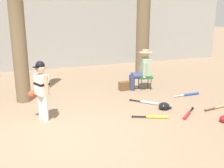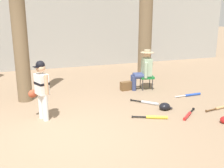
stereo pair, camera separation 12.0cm
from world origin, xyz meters
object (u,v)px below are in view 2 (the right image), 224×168
(folding_stool, at_px, (146,77))
(bat_aluminum_silver, at_px, (148,103))
(bat_red_barrel, at_px, (188,115))
(bat_yellow_trainer, at_px, (154,117))
(tree_near_player, at_px, (18,16))
(batting_helmet_black, at_px, (165,107))
(young_ballplayer, at_px, (41,87))
(bat_wood_tan, at_px, (221,108))
(tree_behind_spectator, at_px, (146,4))
(bat_blue_youth, at_px, (191,95))
(seated_spectator, at_px, (144,69))
(handbag_beside_stool, at_px, (126,86))

(folding_stool, relative_size, bat_aluminum_silver, 0.80)
(bat_red_barrel, xyz_separation_m, bat_yellow_trainer, (-0.78, 0.15, 0.00))
(tree_near_player, distance_m, batting_helmet_black, 4.21)
(young_ballplayer, distance_m, bat_wood_tan, 4.26)
(bat_red_barrel, bearing_deg, bat_yellow_trainer, 169.29)
(young_ballplayer, xyz_separation_m, folding_stool, (3.20, 1.35, -0.38))
(young_ballplayer, xyz_separation_m, batting_helmet_black, (2.81, -0.39, -0.67))
(tree_behind_spectator, bearing_deg, bat_blue_youth, -84.24)
(tree_behind_spectator, bearing_deg, bat_red_barrel, -101.17)
(young_ballplayer, distance_m, bat_red_barrel, 3.31)
(folding_stool, distance_m, bat_aluminum_silver, 1.39)
(bat_yellow_trainer, bearing_deg, young_ballplayer, 160.91)
(bat_wood_tan, relative_size, bat_yellow_trainer, 1.07)
(tree_near_player, height_order, bat_blue_youth, tree_near_player)
(bat_red_barrel, xyz_separation_m, bat_aluminum_silver, (-0.46, 1.07, 0.00))
(tree_behind_spectator, distance_m, bat_blue_youth, 3.50)
(folding_stool, height_order, bat_yellow_trainer, folding_stool)
(bat_aluminum_silver, distance_m, bat_yellow_trainer, 0.98)
(young_ballplayer, bearing_deg, folding_stool, 22.90)
(bat_blue_youth, xyz_separation_m, bat_wood_tan, (0.06, -1.11, 0.00))
(bat_blue_youth, height_order, bat_yellow_trainer, same)
(tree_near_player, relative_size, folding_stool, 10.25)
(seated_spectator, height_order, handbag_beside_stool, seated_spectator)
(bat_aluminum_silver, height_order, batting_helmet_black, batting_helmet_black)
(bat_blue_youth, relative_size, batting_helmet_black, 2.58)
(tree_behind_spectator, distance_m, bat_wood_tan, 4.35)
(bat_aluminum_silver, bearing_deg, batting_helmet_black, -70.50)
(bat_aluminum_silver, distance_m, batting_helmet_black, 0.56)
(seated_spectator, relative_size, bat_yellow_trainer, 1.61)
(tree_behind_spectator, bearing_deg, batting_helmet_black, -107.72)
(tree_near_player, height_order, bat_red_barrel, tree_near_player)
(tree_behind_spectator, xyz_separation_m, handbag_beside_stool, (-1.24, -1.31, -2.39))
(seated_spectator, height_order, bat_wood_tan, seated_spectator)
(bat_wood_tan, bearing_deg, bat_blue_youth, 93.26)
(young_ballplayer, relative_size, seated_spectator, 1.09)
(seated_spectator, relative_size, handbag_beside_stool, 3.53)
(seated_spectator, height_order, batting_helmet_black, seated_spectator)
(tree_near_player, xyz_separation_m, bat_yellow_trainer, (2.62, -2.27, -2.16))
(young_ballplayer, bearing_deg, bat_blue_youth, 4.31)
(bat_yellow_trainer, bearing_deg, bat_aluminum_silver, 70.94)
(bat_red_barrel, bearing_deg, seated_spectator, 89.63)
(tree_near_player, relative_size, handbag_beside_stool, 14.30)
(bat_wood_tan, bearing_deg, seated_spectator, 115.30)
(tree_behind_spectator, bearing_deg, young_ballplayer, -144.16)
(bat_wood_tan, xyz_separation_m, bat_aluminum_silver, (-1.50, 0.93, 0.00))
(seated_spectator, distance_m, batting_helmet_black, 1.87)
(folding_stool, distance_m, batting_helmet_black, 1.81)
(bat_aluminum_silver, xyz_separation_m, batting_helmet_black, (0.19, -0.52, 0.05))
(tree_behind_spectator, distance_m, folding_stool, 2.65)
(bat_aluminum_silver, height_order, bat_yellow_trainer, same)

